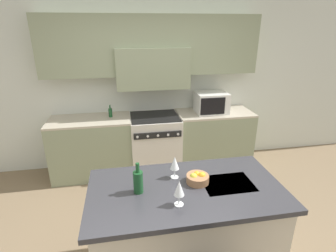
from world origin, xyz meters
The scene contains 11 objects.
ground_plane centered at (0.00, 0.00, 0.00)m, with size 10.00×10.00×0.00m, color #7A664C.
back_cabinetry centered at (0.00, 2.01, 1.58)m, with size 10.00×0.46×2.70m.
back_counter centered at (0.00, 1.76, 0.47)m, with size 3.19×0.62×0.93m.
range_stove centered at (0.00, 1.74, 0.46)m, with size 0.77×0.70×0.93m.
microwave centered at (0.92, 1.76, 1.09)m, with size 0.49×0.40×0.32m.
kitchen_island centered at (0.02, -0.24, 0.48)m, with size 1.68×0.90×0.94m.
wine_bottle centered at (-0.39, -0.22, 1.05)m, with size 0.08×0.08×0.27m.
wine_glass_near centered at (-0.09, -0.45, 1.09)m, with size 0.08×0.08×0.21m.
wine_glass_far centered at (-0.05, -0.06, 1.09)m, with size 0.08×0.08×0.21m.
fruit_bowl centered at (0.14, -0.17, 0.99)m, with size 0.20×0.20×0.10m.
oil_bottle_on_counter centered at (-0.67, 1.81, 1.00)m, with size 0.06×0.06×0.19m.
Camera 1 is at (-0.47, -2.09, 2.25)m, focal length 28.00 mm.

